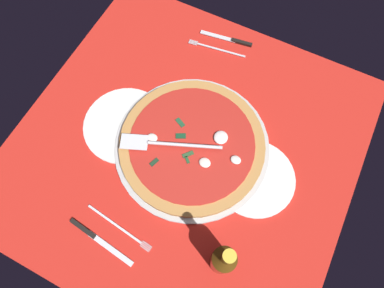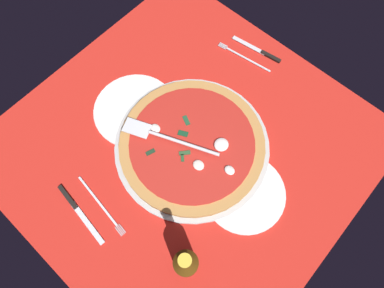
{
  "view_description": "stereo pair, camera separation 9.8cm",
  "coord_description": "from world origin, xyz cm",
  "views": [
    {
      "loc": [
        18.56,
        -32.35,
        93.82
      ],
      "look_at": [
        1.92,
        0.68,
        2.48
      ],
      "focal_mm": 31.53,
      "sensor_mm": 36.0,
      "label": 1
    },
    {
      "loc": [
        26.68,
        -26.79,
        93.82
      ],
      "look_at": [
        1.92,
        0.68,
        2.48
      ],
      "focal_mm": 31.53,
      "sensor_mm": 36.0,
      "label": 2
    }
  ],
  "objects": [
    {
      "name": "ground_plane",
      "position": [
        0.0,
        0.0,
        -0.4
      ],
      "size": [
        98.12,
        98.12,
        0.8
      ],
      "primitive_type": "cube",
      "color": "red"
    },
    {
      "name": "checker_pattern",
      "position": [
        0.0,
        -0.0,
        0.05
      ],
      "size": [
        98.12,
        98.12,
        0.1
      ],
      "color": "silver",
      "rests_on": "ground_plane"
    },
    {
      "name": "pizza_pan",
      "position": [
        1.92,
        0.68,
        0.79
      ],
      "size": [
        45.85,
        45.85,
        1.38
      ],
      "primitive_type": "cylinder",
      "color": "#B5B6B7",
      "rests_on": "ground_plane"
    },
    {
      "name": "dinner_plate_left",
      "position": [
        -19.42,
        -2.2,
        0.6
      ],
      "size": [
        25.58,
        25.58,
        1.0
      ],
      "primitive_type": "cylinder",
      "color": "white",
      "rests_on": "ground_plane"
    },
    {
      "name": "dinner_plate_right",
      "position": [
        22.43,
        0.12,
        0.6
      ],
      "size": [
        23.18,
        23.18,
        1.0
      ],
      "primitive_type": "cylinder",
      "color": "white",
      "rests_on": "ground_plane"
    },
    {
      "name": "pizza",
      "position": [
        1.98,
        0.69,
        2.49
      ],
      "size": [
        42.77,
        42.77,
        3.29
      ],
      "color": "#BC8243",
      "rests_on": "pizza_pan"
    },
    {
      "name": "pizza_server",
      "position": [
        -3.82,
        -3.4,
        5.16
      ],
      "size": [
        27.97,
        13.74,
        1.0
      ],
      "rotation": [
        0.0,
        0.0,
        3.53
      ],
      "color": "silver",
      "rests_on": "pizza"
    },
    {
      "name": "place_setting_near",
      "position": [
        -7.16,
        -32.11,
        0.46
      ],
      "size": [
        23.22,
        14.8,
        1.4
      ],
      "rotation": [
        0.0,
        0.0,
        -0.12
      ],
      "color": "white",
      "rests_on": "ground_plane"
    },
    {
      "name": "place_setting_far",
      "position": [
        -5.2,
        38.81,
        0.46
      ],
      "size": [
        21.31,
        13.97,
        1.4
      ],
      "rotation": [
        0.0,
        0.0,
        3.28
      ],
      "color": "white",
      "rests_on": "ground_plane"
    },
    {
      "name": "beer_bottle",
      "position": [
        23.21,
        -25.05,
        9.06
      ],
      "size": [
        5.95,
        5.95,
        23.99
      ],
      "color": "#52330E",
      "rests_on": "ground_plane"
    }
  ]
}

